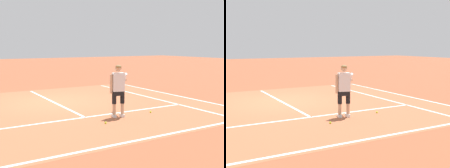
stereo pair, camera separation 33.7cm
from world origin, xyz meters
The scene contains 10 objects.
ground_plane centered at (0.00, 0.00, 0.00)m, with size 80.00×80.00×0.00m, color #9E5133.
court_inner_surface centered at (0.00, -1.35, 0.00)m, with size 10.98×9.58×0.00m, color #B2603D.
line_baseline centered at (0.00, -5.95, 0.00)m, with size 10.98×0.10×0.01m, color white.
line_service centered at (0.00, -3.16, 0.00)m, with size 8.23×0.10×0.01m, color white.
line_centre_service centered at (0.00, 0.04, 0.00)m, with size 0.10×6.40×0.01m, color white.
line_singles_right centered at (4.12, -1.35, 0.00)m, with size 0.10×9.18×0.01m, color white.
line_doubles_right centered at (5.49, -1.35, 0.00)m, with size 0.10×9.18×0.01m, color white.
tennis_player centered at (0.98, -3.65, 0.99)m, with size 0.84×1.05×1.71m.
tennis_ball_near_feet centered at (2.25, -3.73, 0.03)m, with size 0.07×0.07×0.07m, color #CCE02D.
tennis_ball_by_baseline centered at (0.19, -4.19, 0.03)m, with size 0.07×0.07×0.07m, color #CCE02D.
Camera 2 is at (-3.75, -11.86, 2.35)m, focal length 47.29 mm.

